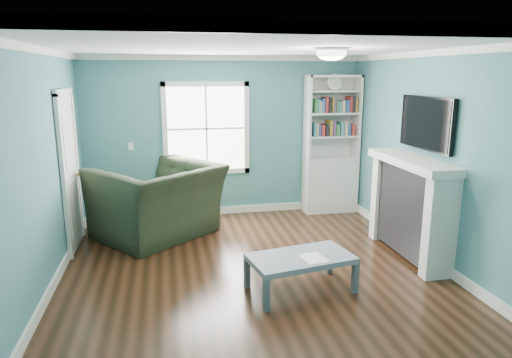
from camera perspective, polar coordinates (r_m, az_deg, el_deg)
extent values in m
plane|color=black|center=(5.50, -0.23, -11.91)|extent=(5.00, 5.00, 0.00)
plane|color=teal|center=(7.52, -3.92, 5.22)|extent=(4.50, 0.00, 4.50)
plane|color=teal|center=(2.77, 9.84, -8.75)|extent=(4.50, 0.00, 4.50)
plane|color=teal|center=(5.16, -25.57, 0.36)|extent=(0.00, 5.00, 5.00)
plane|color=teal|center=(5.94, 21.60, 2.23)|extent=(0.00, 5.00, 5.00)
plane|color=white|center=(4.99, -0.26, 16.26)|extent=(5.00, 5.00, 0.00)
cube|color=white|center=(7.78, -3.76, -3.88)|extent=(4.50, 0.03, 0.12)
cube|color=white|center=(5.54, -24.13, -12.25)|extent=(0.03, 5.00, 0.12)
cube|color=white|center=(6.26, 20.53, -8.98)|extent=(0.03, 5.00, 0.12)
cube|color=white|center=(7.44, -4.05, 14.86)|extent=(4.50, 0.04, 0.08)
cube|color=white|center=(2.61, 10.80, 18.11)|extent=(4.50, 0.04, 0.08)
cube|color=white|center=(5.06, -26.77, 14.42)|extent=(0.04, 5.00, 0.08)
cube|color=white|center=(5.84, 22.49, 14.45)|extent=(0.04, 5.00, 0.08)
cube|color=white|center=(7.47, -6.23, 6.28)|extent=(1.24, 0.01, 1.34)
cube|color=white|center=(7.42, -11.32, 6.06)|extent=(0.08, 0.06, 1.50)
cube|color=white|center=(7.54, -1.18, 6.42)|extent=(0.08, 0.06, 1.50)
cube|color=white|center=(7.57, -6.08, 0.92)|extent=(1.40, 0.06, 0.08)
cube|color=white|center=(7.40, -6.35, 11.73)|extent=(1.40, 0.06, 0.08)
cube|color=white|center=(7.45, -6.21, 6.27)|extent=(1.24, 0.03, 0.03)
cube|color=white|center=(7.45, -6.21, 6.27)|extent=(0.03, 0.03, 1.34)
cube|color=silver|center=(7.91, 9.19, -0.80)|extent=(0.90, 0.35, 0.90)
cube|color=silver|center=(7.58, 6.44, 7.51)|extent=(0.04, 0.35, 1.40)
cube|color=silver|center=(7.88, 12.45, 7.50)|extent=(0.04, 0.35, 1.40)
cube|color=silver|center=(7.88, 9.08, 7.64)|extent=(0.90, 0.02, 1.40)
cube|color=silver|center=(7.69, 9.70, 12.57)|extent=(0.90, 0.35, 0.04)
cube|color=silver|center=(7.81, 9.32, 2.55)|extent=(0.84, 0.33, 0.03)
cube|color=silver|center=(7.76, 9.42, 5.31)|extent=(0.84, 0.33, 0.03)
cube|color=silver|center=(7.71, 9.53, 8.11)|extent=(0.84, 0.33, 0.03)
cube|color=silver|center=(7.69, 9.63, 10.78)|extent=(0.84, 0.33, 0.03)
cube|color=teal|center=(7.72, 9.51, 6.21)|extent=(0.70, 0.25, 0.22)
cube|color=tan|center=(7.69, 9.61, 9.02)|extent=(0.70, 0.25, 0.22)
cylinder|color=beige|center=(7.64, 9.81, 11.85)|extent=(0.26, 0.06, 0.26)
cube|color=black|center=(6.18, 18.82, -3.84)|extent=(0.30, 1.20, 1.10)
cube|color=black|center=(6.23, 18.52, -5.61)|extent=(0.22, 0.65, 0.70)
cube|color=silver|center=(5.63, 22.02, -5.74)|extent=(0.36, 0.16, 1.20)
cube|color=silver|center=(6.73, 15.85, -2.26)|extent=(0.36, 0.16, 1.20)
cube|color=silver|center=(6.01, 18.94, 2.08)|extent=(0.44, 1.58, 0.10)
cube|color=black|center=(6.02, 20.51, 6.55)|extent=(0.06, 1.10, 0.65)
cube|color=silver|center=(6.55, -22.23, 0.66)|extent=(0.04, 0.80, 2.05)
cube|color=white|center=(6.12, -22.90, -0.22)|extent=(0.05, 0.08, 2.13)
cube|color=white|center=(6.98, -21.49, 1.44)|extent=(0.05, 0.08, 2.13)
cube|color=white|center=(6.42, -22.97, 9.98)|extent=(0.05, 0.98, 0.08)
sphere|color=#BF8C3F|center=(6.84, -21.24, 0.60)|extent=(0.07, 0.07, 0.07)
ellipsoid|color=white|center=(5.33, 9.41, 15.24)|extent=(0.34, 0.34, 0.15)
cylinder|color=white|center=(5.33, 9.43, 15.72)|extent=(0.38, 0.38, 0.03)
cube|color=white|center=(7.48, -15.38, 3.97)|extent=(0.08, 0.01, 0.12)
imported|color=black|center=(6.69, -12.22, -1.27)|extent=(1.90, 1.82, 1.40)
cube|color=#495258|center=(4.68, 1.29, -14.29)|extent=(0.07, 0.07, 0.34)
cube|color=#495258|center=(5.14, 12.28, -11.99)|extent=(0.07, 0.07, 0.34)
cube|color=#495258|center=(5.13, -1.13, -11.71)|extent=(0.07, 0.07, 0.34)
cube|color=#495258|center=(5.56, 9.13, -9.89)|extent=(0.07, 0.07, 0.34)
cube|color=slate|center=(5.02, 5.63, -9.86)|extent=(1.19, 0.79, 0.06)
cube|color=white|center=(4.96, 7.19, -9.78)|extent=(0.27, 0.33, 0.00)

